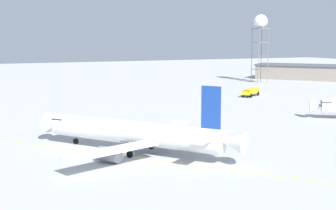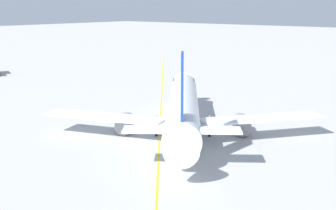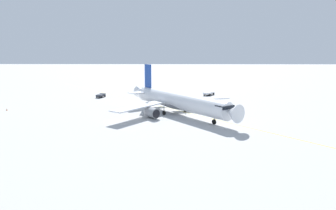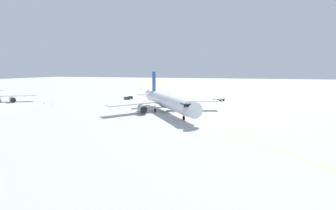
% 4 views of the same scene
% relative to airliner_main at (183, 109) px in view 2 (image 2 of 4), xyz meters
% --- Properties ---
extents(ground_plane, '(600.00, 600.00, 0.00)m').
position_rel_airliner_main_xyz_m(ground_plane, '(-0.89, -1.82, -3.24)').
color(ground_plane, '#B2B2B2').
extents(airliner_main, '(33.32, 30.00, 12.04)m').
position_rel_airliner_main_xyz_m(airliner_main, '(0.00, 0.00, 0.00)').
color(airliner_main, white).
rests_on(airliner_main, ground_plane).
extents(taxiway_centreline, '(146.46, 120.45, 0.01)m').
position_rel_airliner_main_xyz_m(taxiway_centreline, '(-2.58, -6.04, -3.24)').
color(taxiway_centreline, yellow).
rests_on(taxiway_centreline, ground_plane).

